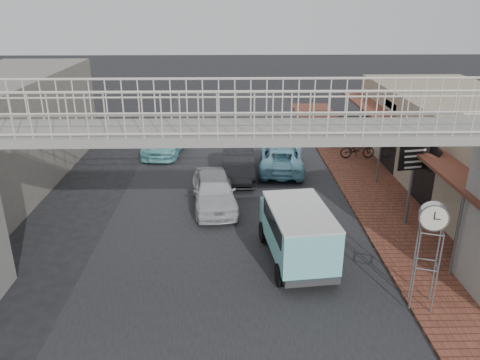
{
  "coord_description": "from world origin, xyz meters",
  "views": [
    {
      "loc": [
        -0.14,
        -15.76,
        8.37
      ],
      "look_at": [
        0.24,
        1.06,
        1.8
      ],
      "focal_mm": 35.0,
      "sensor_mm": 36.0,
      "label": 1
    }
  ],
  "objects_px": {
    "angkot_curb": "(281,158)",
    "motorcycle_far": "(343,138)",
    "motorcycle_near": "(357,149)",
    "street_clock": "(433,222)",
    "arrow_sign": "(435,157)",
    "dark_sedan": "(238,164)",
    "angkot_van": "(297,227)",
    "white_hatchback": "(214,191)",
    "angkot_far": "(166,141)"
  },
  "relations": [
    {
      "from": "street_clock",
      "to": "angkot_curb",
      "type": "bearing_deg",
      "value": 121.55
    },
    {
      "from": "motorcycle_far",
      "to": "arrow_sign",
      "type": "xyz_separation_m",
      "value": [
        1.03,
        -9.9,
        2.15
      ]
    },
    {
      "from": "angkot_curb",
      "to": "angkot_van",
      "type": "bearing_deg",
      "value": 92.54
    },
    {
      "from": "motorcycle_near",
      "to": "angkot_curb",
      "type": "bearing_deg",
      "value": 108.78
    },
    {
      "from": "motorcycle_near",
      "to": "arrow_sign",
      "type": "distance_m",
      "value": 8.22
    },
    {
      "from": "angkot_van",
      "to": "angkot_curb",
      "type": "bearing_deg",
      "value": 80.74
    },
    {
      "from": "angkot_curb",
      "to": "arrow_sign",
      "type": "relative_size",
      "value": 1.43
    },
    {
      "from": "angkot_van",
      "to": "motorcycle_far",
      "type": "distance_m",
      "value": 13.41
    },
    {
      "from": "white_hatchback",
      "to": "motorcycle_near",
      "type": "bearing_deg",
      "value": 31.59
    },
    {
      "from": "dark_sedan",
      "to": "angkot_van",
      "type": "xyz_separation_m",
      "value": [
        1.82,
        -7.95,
        0.57
      ]
    },
    {
      "from": "angkot_far",
      "to": "street_clock",
      "type": "relative_size",
      "value": 1.5
    },
    {
      "from": "angkot_curb",
      "to": "motorcycle_near",
      "type": "xyz_separation_m",
      "value": [
        4.37,
        1.55,
        -0.07
      ]
    },
    {
      "from": "dark_sedan",
      "to": "angkot_curb",
      "type": "xyz_separation_m",
      "value": [
        2.25,
        1.13,
        -0.06
      ]
    },
    {
      "from": "angkot_curb",
      "to": "motorcycle_far",
      "type": "bearing_deg",
      "value": -133.27
    },
    {
      "from": "street_clock",
      "to": "arrow_sign",
      "type": "distance_m",
      "value": 5.81
    },
    {
      "from": "angkot_far",
      "to": "street_clock",
      "type": "bearing_deg",
      "value": -50.74
    },
    {
      "from": "angkot_far",
      "to": "arrow_sign",
      "type": "height_order",
      "value": "arrow_sign"
    },
    {
      "from": "motorcycle_near",
      "to": "white_hatchback",
      "type": "bearing_deg",
      "value": 127.51
    },
    {
      "from": "dark_sedan",
      "to": "motorcycle_far",
      "type": "xyz_separation_m",
      "value": [
        6.28,
        4.68,
        -0.08
      ]
    },
    {
      "from": "white_hatchback",
      "to": "angkot_far",
      "type": "bearing_deg",
      "value": 104.56
    },
    {
      "from": "arrow_sign",
      "to": "angkot_van",
      "type": "bearing_deg",
      "value": -164.65
    },
    {
      "from": "angkot_curb",
      "to": "angkot_van",
      "type": "height_order",
      "value": "angkot_van"
    },
    {
      "from": "dark_sedan",
      "to": "motorcycle_far",
      "type": "distance_m",
      "value": 7.83
    },
    {
      "from": "white_hatchback",
      "to": "street_clock",
      "type": "distance_m",
      "value": 9.65
    },
    {
      "from": "white_hatchback",
      "to": "angkot_curb",
      "type": "height_order",
      "value": "white_hatchback"
    },
    {
      "from": "white_hatchback",
      "to": "angkot_curb",
      "type": "xyz_separation_m",
      "value": [
        3.35,
        4.53,
        -0.08
      ]
    },
    {
      "from": "white_hatchback",
      "to": "motorcycle_near",
      "type": "distance_m",
      "value": 9.83
    },
    {
      "from": "angkot_far",
      "to": "motorcycle_far",
      "type": "distance_m",
      "value": 10.36
    },
    {
      "from": "white_hatchback",
      "to": "street_clock",
      "type": "bearing_deg",
      "value": -56.01
    },
    {
      "from": "white_hatchback",
      "to": "motorcycle_far",
      "type": "relative_size",
      "value": 2.42
    },
    {
      "from": "angkot_far",
      "to": "arrow_sign",
      "type": "relative_size",
      "value": 1.44
    },
    {
      "from": "angkot_curb",
      "to": "angkot_far",
      "type": "xyz_separation_m",
      "value": [
        -6.32,
        3.14,
        0.03
      ]
    },
    {
      "from": "dark_sedan",
      "to": "motorcycle_near",
      "type": "relative_size",
      "value": 2.33
    },
    {
      "from": "angkot_curb",
      "to": "white_hatchback",
      "type": "bearing_deg",
      "value": 58.84
    },
    {
      "from": "white_hatchback",
      "to": "street_clock",
      "type": "relative_size",
      "value": 1.36
    },
    {
      "from": "white_hatchback",
      "to": "angkot_curb",
      "type": "bearing_deg",
      "value": 46.92
    },
    {
      "from": "dark_sedan",
      "to": "street_clock",
      "type": "relative_size",
      "value": 1.37
    },
    {
      "from": "angkot_far",
      "to": "angkot_van",
      "type": "xyz_separation_m",
      "value": [
        5.89,
        -12.21,
        0.6
      ]
    },
    {
      "from": "angkot_curb",
      "to": "street_clock",
      "type": "relative_size",
      "value": 1.49
    },
    {
      "from": "angkot_curb",
      "to": "arrow_sign",
      "type": "bearing_deg",
      "value": 133.85
    },
    {
      "from": "angkot_curb",
      "to": "angkot_far",
      "type": "height_order",
      "value": "angkot_far"
    },
    {
      "from": "dark_sedan",
      "to": "angkot_van",
      "type": "relative_size",
      "value": 1.01
    },
    {
      "from": "white_hatchback",
      "to": "angkot_van",
      "type": "xyz_separation_m",
      "value": [
        2.91,
        -4.54,
        0.55
      ]
    },
    {
      "from": "angkot_curb",
      "to": "street_clock",
      "type": "xyz_separation_m",
      "value": [
        2.8,
        -11.69,
        2.1
      ]
    },
    {
      "from": "white_hatchback",
      "to": "arrow_sign",
      "type": "xyz_separation_m",
      "value": [
        8.4,
        -1.8,
        2.05
      ]
    },
    {
      "from": "motorcycle_near",
      "to": "motorcycle_far",
      "type": "distance_m",
      "value": 2.04
    },
    {
      "from": "motorcycle_near",
      "to": "motorcycle_far",
      "type": "bearing_deg",
      "value": 8.94
    },
    {
      "from": "dark_sedan",
      "to": "angkot_curb",
      "type": "distance_m",
      "value": 2.52
    },
    {
      "from": "angkot_van",
      "to": "street_clock",
      "type": "bearing_deg",
      "value": -45.51
    },
    {
      "from": "motorcycle_near",
      "to": "angkot_van",
      "type": "bearing_deg",
      "value": 154.94
    }
  ]
}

